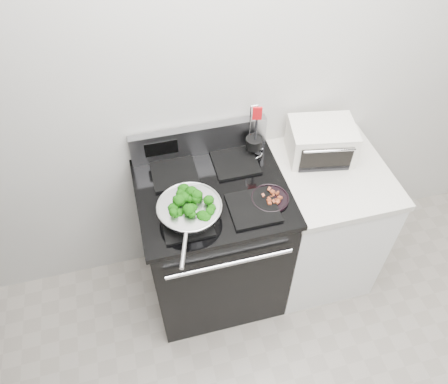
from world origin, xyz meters
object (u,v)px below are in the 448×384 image
object	(u,v)px
utensil_holder	(254,145)
toaster_oven	(321,141)
gas_range	(214,242)
skillet	(190,210)
bacon_plate	(270,197)

from	to	relation	value
utensil_holder	toaster_oven	distance (m)	0.37
gas_range	skillet	world-z (taller)	gas_range
gas_range	skillet	distance (m)	0.55
bacon_plate	utensil_holder	distance (m)	0.35
skillet	bacon_plate	size ratio (longest dim) A/B	2.55
bacon_plate	toaster_oven	size ratio (longest dim) A/B	0.49
skillet	utensil_holder	size ratio (longest dim) A/B	1.50
gas_range	toaster_oven	size ratio (longest dim) A/B	2.87
gas_range	utensil_holder	size ratio (longest dim) A/B	3.42
skillet	toaster_oven	world-z (taller)	toaster_oven
toaster_oven	bacon_plate	bearing A→B (deg)	-134.16
utensil_holder	toaster_oven	world-z (taller)	utensil_holder
skillet	bacon_plate	bearing A→B (deg)	18.20
gas_range	toaster_oven	world-z (taller)	gas_range
skillet	utensil_holder	world-z (taller)	utensil_holder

